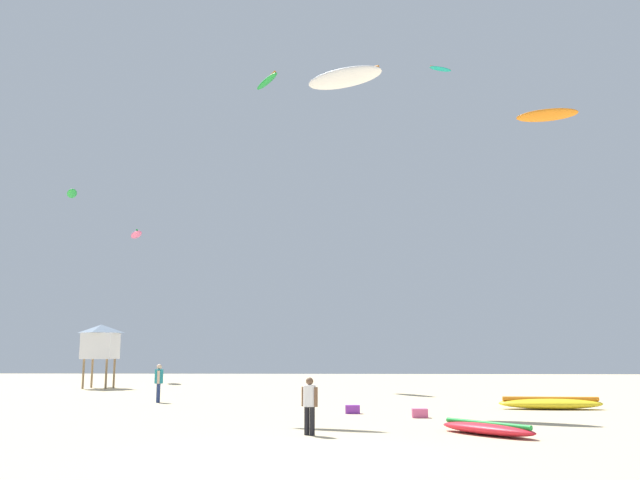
{
  "coord_description": "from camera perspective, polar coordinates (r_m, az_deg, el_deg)",
  "views": [
    {
      "loc": [
        1.32,
        -15.9,
        2.3
      ],
      "look_at": [
        0.0,
        14.67,
        7.4
      ],
      "focal_mm": 38.07,
      "sensor_mm": 36.0,
      "label": 1
    }
  ],
  "objects": [
    {
      "name": "kite_aloft_5",
      "position": [
        53.38,
        -4.49,
        13.17
      ],
      "size": [
        2.6,
        3.6,
        0.78
      ],
      "color": "green"
    },
    {
      "name": "cooler_box",
      "position": [
        25.38,
        8.39,
        -14.21
      ],
      "size": [
        0.56,
        0.36,
        0.32
      ],
      "primitive_type": "cube",
      "color": "#E5598C",
      "rests_on": "ground"
    },
    {
      "name": "person_foreground",
      "position": [
        19.82,
        -0.88,
        -13.41
      ],
      "size": [
        0.48,
        0.36,
        1.61
      ],
      "rotation": [
        0.0,
        0.0,
        1.05
      ],
      "color": "black",
      "rests_on": "ground"
    },
    {
      "name": "lifeguard_tower",
      "position": [
        47.58,
        -17.96,
        -8.1
      ],
      "size": [
        2.3,
        2.3,
        4.15
      ],
      "color": "#8C704C",
      "rests_on": "ground"
    },
    {
      "name": "person_midground",
      "position": [
        33.4,
        -13.4,
        -11.38
      ],
      "size": [
        0.4,
        0.58,
        1.77
      ],
      "rotation": [
        0.0,
        0.0,
        0.18
      ],
      "color": "navy",
      "rests_on": "ground"
    },
    {
      "name": "kite_aloft_7",
      "position": [
        57.81,
        -20.12,
        3.69
      ],
      "size": [
        1.63,
        2.92,
        0.62
      ],
      "color": "green"
    },
    {
      "name": "kite_grounded_mid",
      "position": [
        20.47,
        13.88,
        -15.13
      ],
      "size": [
        2.76,
        3.0,
        0.39
      ],
      "color": "red",
      "rests_on": "ground"
    },
    {
      "name": "gear_bag",
      "position": [
        26.83,
        2.76,
        -14.03
      ],
      "size": [
        0.56,
        0.36,
        0.32
      ],
      "primitive_type": "cube",
      "color": "purple",
      "rests_on": "ground"
    },
    {
      "name": "ground_plane",
      "position": [
        16.12,
        -2.36,
        -17.66
      ],
      "size": [
        120.0,
        120.0,
        0.0
      ],
      "primitive_type": "plane",
      "color": "#C6B28C"
    },
    {
      "name": "kite_aloft_3",
      "position": [
        32.87,
        2.05,
        13.48
      ],
      "size": [
        3.94,
        2.73,
        0.88
      ],
      "color": "white"
    },
    {
      "name": "kite_grounded_near",
      "position": [
        30.31,
        18.81,
        -12.86
      ],
      "size": [
        4.27,
        1.38,
        0.53
      ],
      "color": "yellow",
      "rests_on": "ground"
    },
    {
      "name": "kite_aloft_6",
      "position": [
        48.34,
        18.54,
        9.92
      ],
      "size": [
        4.12,
        2.18,
        0.83
      ],
      "color": "orange"
    },
    {
      "name": "kite_aloft_2",
      "position": [
        62.6,
        10.09,
        13.98
      ],
      "size": [
        2.26,
        1.52,
        0.28
      ],
      "color": "#19B29E"
    },
    {
      "name": "kite_aloft_4",
      "position": [
        60.35,
        -15.19,
        0.45
      ],
      "size": [
        2.04,
        3.51,
        0.62
      ],
      "color": "#E5598C"
    }
  ]
}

